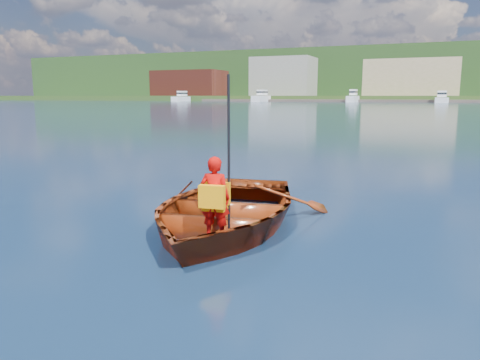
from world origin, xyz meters
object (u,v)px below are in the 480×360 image
dock (443,101)px  marina_yachts (418,98)px  rowboat (224,209)px  child_paddler (215,197)px

dock → marina_yachts: (-6.84, -4.69, 0.99)m
rowboat → marina_yachts: (-1.76, 143.95, 1.10)m
dock → child_paddler: bearing=-91.8°
dock → marina_yachts: 8.35m
rowboat → dock: 148.73m
rowboat → dock: (5.08, 148.64, 0.12)m
child_paddler → dock: child_paddler is taller
rowboat → marina_yachts: bearing=90.7°
dock → rowboat: bearing=-92.0°
dock → marina_yachts: size_ratio=1.10×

